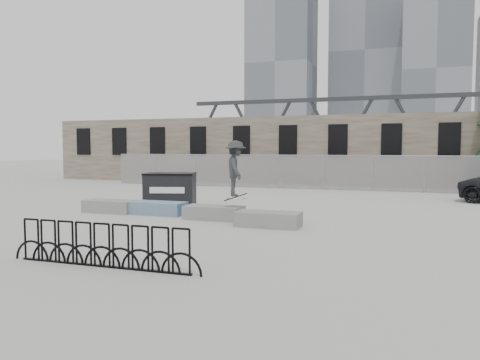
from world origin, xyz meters
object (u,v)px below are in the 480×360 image
at_px(planter_center_left, 158,208).
at_px(bike_rack, 102,246).
at_px(planter_far_left, 110,206).
at_px(skateboarder, 236,168).
at_px(planter_center_right, 214,212).
at_px(planter_offset, 268,219).
at_px(dumpster, 170,189).

bearing_deg(planter_center_left, bike_rack, -69.15).
bearing_deg(planter_far_left, skateboarder, -3.38).
xyz_separation_m(planter_center_right, bike_rack, (0.31, -6.65, 0.19)).
distance_m(planter_offset, bike_rack, 6.15).
bearing_deg(planter_center_left, skateboarder, -7.49).
xyz_separation_m(planter_far_left, planter_center_left, (1.99, 0.11, 0.00)).
relative_size(planter_center_left, planter_center_right, 1.00).
height_order(planter_center_right, skateboarder, skateboarder).
distance_m(planter_far_left, bike_rack, 8.38).
bearing_deg(planter_far_left, planter_offset, -9.37).
relative_size(bike_rack, skateboarder, 2.21).
relative_size(planter_center_left, dumpster, 0.84).
height_order(planter_offset, dumpster, dumpster).
height_order(planter_far_left, skateboarder, skateboarder).
relative_size(planter_offset, bike_rack, 0.45).
bearing_deg(planter_center_right, bike_rack, -87.32).
bearing_deg(bike_rack, planter_center_right, 92.68).
bearing_deg(skateboarder, planter_center_left, 53.95).
relative_size(planter_far_left, dumpster, 0.84).
relative_size(planter_center_right, dumpster, 0.84).
bearing_deg(skateboarder, planter_far_left, 58.05).
xyz_separation_m(planter_center_left, skateboarder, (3.17, -0.42, 1.50)).
distance_m(planter_center_right, bike_rack, 6.66).
height_order(planter_far_left, dumpster, dumpster).
relative_size(planter_offset, dumpster, 0.84).
bearing_deg(skateboarder, planter_offset, -148.07).
bearing_deg(dumpster, planter_center_left, -88.21).
xyz_separation_m(planter_far_left, bike_rack, (4.68, -6.94, 0.19)).
bearing_deg(bike_rack, dumpster, 110.27).
distance_m(planter_center_left, bike_rack, 7.55).
xyz_separation_m(dumpster, bike_rack, (3.50, -9.49, -0.26)).
bearing_deg(dumpster, skateboarder, -52.30).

